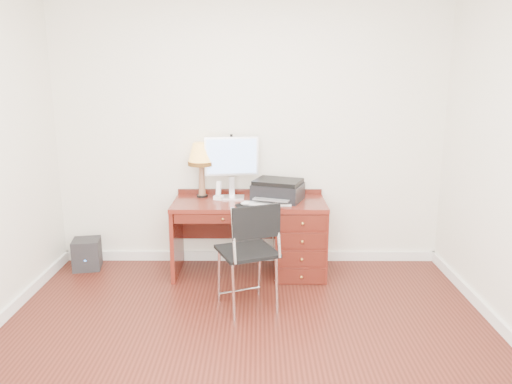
{
  "coord_description": "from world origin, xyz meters",
  "views": [
    {
      "loc": [
        0.09,
        -3.36,
        1.97
      ],
      "look_at": [
        0.07,
        1.2,
        0.89
      ],
      "focal_mm": 35.0,
      "sensor_mm": 36.0,
      "label": 1
    }
  ],
  "objects_px": {
    "monitor": "(232,160)",
    "phone": "(219,194)",
    "printer": "(278,190)",
    "equipment_box": "(87,254)",
    "leg_lamp": "(201,157)",
    "desk": "(282,234)",
    "chair": "(247,246)"
  },
  "relations": [
    {
      "from": "phone",
      "to": "chair",
      "type": "xyz_separation_m",
      "value": [
        0.3,
        -0.91,
        -0.22
      ]
    },
    {
      "from": "desk",
      "to": "monitor",
      "type": "height_order",
      "value": "monitor"
    },
    {
      "from": "leg_lamp",
      "to": "phone",
      "type": "relative_size",
      "value": 3.02
    },
    {
      "from": "printer",
      "to": "equipment_box",
      "type": "distance_m",
      "value": 2.09
    },
    {
      "from": "desk",
      "to": "phone",
      "type": "xyz_separation_m",
      "value": [
        -0.63,
        0.07,
        0.39
      ]
    },
    {
      "from": "desk",
      "to": "chair",
      "type": "bearing_deg",
      "value": -111.18
    },
    {
      "from": "monitor",
      "to": "chair",
      "type": "bearing_deg",
      "value": -88.3
    },
    {
      "from": "desk",
      "to": "equipment_box",
      "type": "bearing_deg",
      "value": 177.26
    },
    {
      "from": "phone",
      "to": "equipment_box",
      "type": "distance_m",
      "value": 1.52
    },
    {
      "from": "monitor",
      "to": "leg_lamp",
      "type": "xyz_separation_m",
      "value": [
        -0.31,
        0.02,
        0.02
      ]
    },
    {
      "from": "equipment_box",
      "to": "monitor",
      "type": "bearing_deg",
      "value": -8.22
    },
    {
      "from": "leg_lamp",
      "to": "chair",
      "type": "distance_m",
      "value": 1.26
    },
    {
      "from": "printer",
      "to": "equipment_box",
      "type": "relative_size",
      "value": 1.78
    },
    {
      "from": "leg_lamp",
      "to": "printer",
      "type": "bearing_deg",
      "value": -9.4
    },
    {
      "from": "monitor",
      "to": "phone",
      "type": "relative_size",
      "value": 3.37
    },
    {
      "from": "leg_lamp",
      "to": "chair",
      "type": "bearing_deg",
      "value": -64.83
    },
    {
      "from": "printer",
      "to": "phone",
      "type": "height_order",
      "value": "printer"
    },
    {
      "from": "leg_lamp",
      "to": "equipment_box",
      "type": "xyz_separation_m",
      "value": [
        -1.2,
        -0.07,
        -1.0
      ]
    },
    {
      "from": "desk",
      "to": "equipment_box",
      "type": "relative_size",
      "value": 4.78
    },
    {
      "from": "leg_lamp",
      "to": "equipment_box",
      "type": "relative_size",
      "value": 1.76
    },
    {
      "from": "desk",
      "to": "equipment_box",
      "type": "distance_m",
      "value": 2.03
    },
    {
      "from": "phone",
      "to": "equipment_box",
      "type": "height_order",
      "value": "phone"
    },
    {
      "from": "desk",
      "to": "leg_lamp",
      "type": "xyz_separation_m",
      "value": [
        -0.81,
        0.17,
        0.74
      ]
    },
    {
      "from": "desk",
      "to": "chair",
      "type": "height_order",
      "value": "chair"
    },
    {
      "from": "monitor",
      "to": "printer",
      "type": "relative_size",
      "value": 1.11
    },
    {
      "from": "desk",
      "to": "chair",
      "type": "relative_size",
      "value": 1.56
    },
    {
      "from": "equipment_box",
      "to": "chair",
      "type": "bearing_deg",
      "value": -39.51
    },
    {
      "from": "desk",
      "to": "printer",
      "type": "bearing_deg",
      "value": 131.66
    },
    {
      "from": "phone",
      "to": "equipment_box",
      "type": "xyz_separation_m",
      "value": [
        -1.38,
        0.03,
        -0.65
      ]
    },
    {
      "from": "leg_lamp",
      "to": "phone",
      "type": "xyz_separation_m",
      "value": [
        0.18,
        -0.11,
        -0.35
      ]
    },
    {
      "from": "chair",
      "to": "leg_lamp",
      "type": "bearing_deg",
      "value": 93.17
    },
    {
      "from": "monitor",
      "to": "chair",
      "type": "xyz_separation_m",
      "value": [
        0.17,
        -1.0,
        -0.56
      ]
    }
  ]
}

